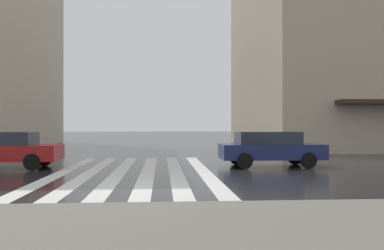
{
  "coord_description": "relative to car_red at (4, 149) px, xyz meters",
  "views": [
    {
      "loc": [
        -11.43,
        -0.3,
        1.66
      ],
      "look_at": [
        2.53,
        -1.3,
        1.68
      ],
      "focal_mm": 39.88,
      "sensor_mm": 36.0,
      "label": 1
    }
  ],
  "objects": [
    {
      "name": "ground_plane",
      "position": [
        -5.5,
        -5.77,
        -0.76
      ],
      "size": [
        220.0,
        220.0,
        0.0
      ],
      "primitive_type": "plane",
      "color": "black"
    },
    {
      "name": "zebra_crossing",
      "position": [
        -1.5,
        -5.08,
        -0.75
      ],
      "size": [
        13.0,
        5.5,
        0.01
      ],
      "color": "silver",
      "rests_on": "ground_plane"
    },
    {
      "name": "haussmann_block_corner",
      "position": [
        16.02,
        -23.18,
        9.32
      ],
      "size": [
        19.26,
        20.4,
        20.59
      ],
      "color": "tan",
      "rests_on": "ground_plane"
    },
    {
      "name": "car_red",
      "position": [
        0.0,
        0.0,
        0.0
      ],
      "size": [
        1.85,
        4.1,
        1.41
      ],
      "color": "maroon",
      "rests_on": "ground_plane"
    },
    {
      "name": "car_navy",
      "position": [
        0.0,
        -10.45,
        0.0
      ],
      "size": [
        1.85,
        4.1,
        1.41
      ],
      "color": "navy",
      "rests_on": "ground_plane"
    }
  ]
}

